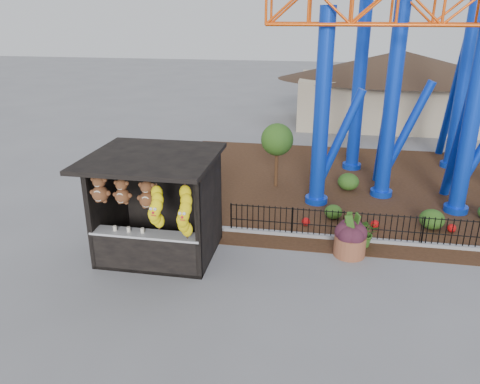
% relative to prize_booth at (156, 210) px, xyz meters
% --- Properties ---
extents(ground, '(120.00, 120.00, 0.00)m').
position_rel_prize_booth_xyz_m(ground, '(2.97, -0.91, -1.53)').
color(ground, slate).
rests_on(ground, ground).
extents(mulch_bed, '(18.00, 12.00, 0.02)m').
position_rel_prize_booth_xyz_m(mulch_bed, '(6.97, 7.09, -1.52)').
color(mulch_bed, '#331E11').
rests_on(mulch_bed, ground).
extents(curb, '(18.00, 0.18, 0.12)m').
position_rel_prize_booth_xyz_m(curb, '(6.97, 2.09, -1.47)').
color(curb, gray).
rests_on(curb, ground).
extents(prize_booth, '(3.50, 3.40, 3.12)m').
position_rel_prize_booth_xyz_m(prize_booth, '(0.00, 0.00, 0.00)').
color(prize_booth, black).
rests_on(prize_booth, ground).
extents(picket_fence, '(12.20, 0.06, 1.00)m').
position_rel_prize_booth_xyz_m(picket_fence, '(7.87, 2.09, -1.03)').
color(picket_fence, black).
rests_on(picket_fence, ground).
extents(roller_coaster, '(11.00, 6.37, 10.82)m').
position_rel_prize_booth_xyz_m(roller_coaster, '(8.09, 7.32, 4.91)').
color(roller_coaster, '#0B34C4').
rests_on(roller_coaster, ground).
extents(terracotta_planter, '(1.11, 1.11, 0.62)m').
position_rel_prize_booth_xyz_m(terracotta_planter, '(5.56, 1.12, -1.22)').
color(terracotta_planter, brown).
rests_on(terracotta_planter, ground).
extents(planter_foliage, '(0.70, 0.70, 0.64)m').
position_rel_prize_booth_xyz_m(planter_foliage, '(5.56, 1.12, -0.59)').
color(planter_foliage, '#331420').
rests_on(planter_foliage, terracotta_planter).
extents(potted_plant, '(0.99, 0.91, 0.93)m').
position_rel_prize_booth_xyz_m(potted_plant, '(6.03, 1.79, -1.07)').
color(potted_plant, '#274E17').
rests_on(potted_plant, ground).
extents(landscaping, '(8.52, 4.33, 0.68)m').
position_rel_prize_booth_xyz_m(landscaping, '(7.65, 4.77, -1.22)').
color(landscaping, '#284C16').
rests_on(landscaping, mulch_bed).
extents(pavilion, '(15.00, 15.00, 4.80)m').
position_rel_prize_booth_xyz_m(pavilion, '(8.97, 19.09, 1.54)').
color(pavilion, '#BFAD8C').
rests_on(pavilion, ground).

